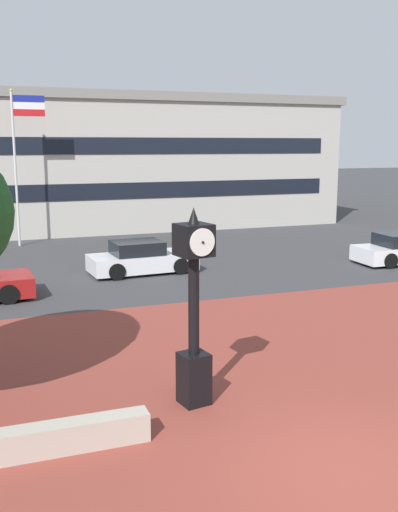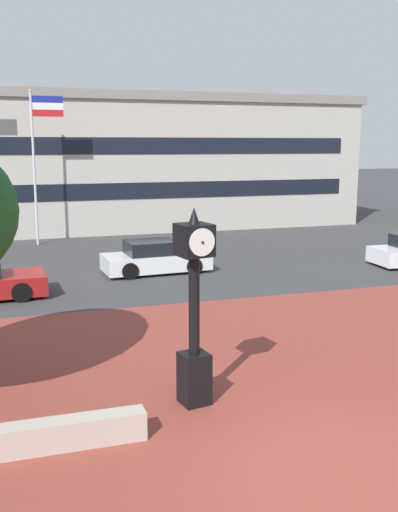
% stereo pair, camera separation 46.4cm
% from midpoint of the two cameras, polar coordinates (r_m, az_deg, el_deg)
% --- Properties ---
extents(ground_plane, '(200.00, 200.00, 0.00)m').
position_cam_midpoint_polar(ground_plane, '(9.87, 12.79, -19.81)').
color(ground_plane, '#38383A').
extents(plaza_brick_paving, '(44.00, 14.28, 0.01)m').
position_cam_midpoint_polar(plaza_brick_paving, '(12.31, 4.63, -13.11)').
color(plaza_brick_paving, brown).
rests_on(plaza_brick_paving, ground).
extents(planter_wall, '(3.20, 0.41, 0.50)m').
position_cam_midpoint_polar(planter_wall, '(10.37, -15.30, -16.75)').
color(planter_wall, '#ADA393').
rests_on(planter_wall, ground).
extents(street_clock, '(0.70, 0.74, 3.85)m').
position_cam_midpoint_polar(street_clock, '(11.21, -1.70, -5.57)').
color(street_clock, black).
rests_on(street_clock, ground).
extents(car_street_near, '(4.23, 2.07, 1.28)m').
position_cam_midpoint_polar(car_street_near, '(23.16, -6.20, -0.27)').
color(car_street_near, silver).
rests_on(car_street_near, ground).
extents(flagpole_secondary, '(1.60, 0.14, 7.58)m').
position_cam_midpoint_polar(flagpole_secondary, '(30.32, -17.52, 9.45)').
color(flagpole_secondary, silver).
rests_on(flagpole_secondary, ground).
extents(civic_building, '(27.68, 16.07, 7.86)m').
position_cam_midpoint_polar(civic_building, '(40.62, -9.92, 9.14)').
color(civic_building, '#B2ADA3').
rests_on(civic_building, ground).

